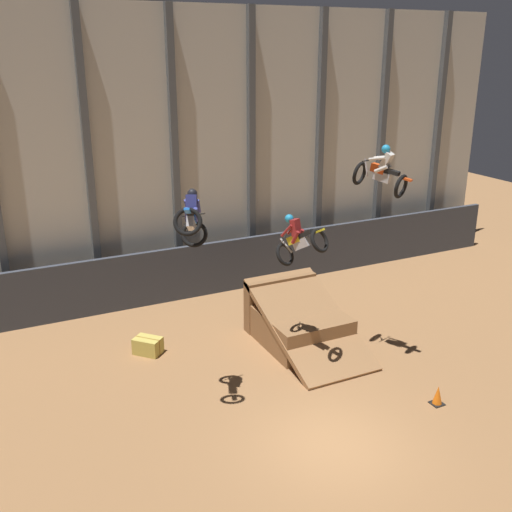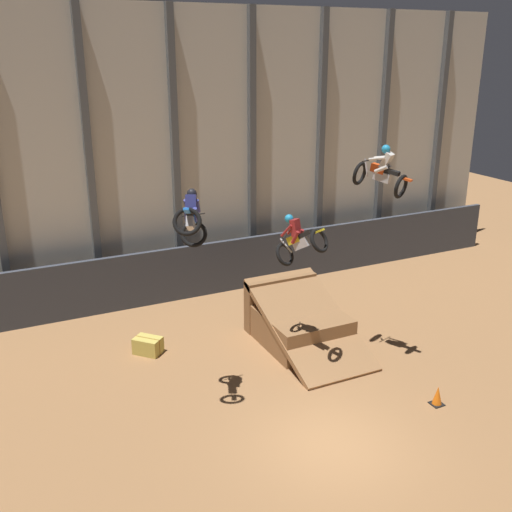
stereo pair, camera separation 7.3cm
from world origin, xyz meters
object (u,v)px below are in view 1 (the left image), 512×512
Objects in this scene: hay_bale_trackside at (148,346)px; traffic_cone_near_ramp at (438,395)px; rider_bike_right_air at (382,173)px; dirt_ramp at (297,321)px; rider_bike_center_air at (299,240)px; rider_bike_left_air at (191,220)px.

traffic_cone_near_ramp is at bearing -45.03° from hay_bale_trackside.
traffic_cone_near_ramp is at bearing -113.27° from rider_bike_right_air.
dirt_ramp is 5.20m from hay_bale_trackside.
dirt_ramp is 8.06× the size of traffic_cone_near_ramp.
rider_bike_center_air is 3.15× the size of traffic_cone_near_ramp.
rider_bike_center_air is 6.51m from hay_bale_trackside.
rider_bike_right_air is 6.71m from traffic_cone_near_ramp.
hay_bale_trackside is (-6.64, 6.65, -0.00)m from traffic_cone_near_ramp.
rider_bike_right_air is 1.71× the size of hay_bale_trackside.
dirt_ramp is 5.61m from traffic_cone_near_ramp.
rider_bike_center_air reaches higher than dirt_ramp.
rider_bike_left_air reaches higher than traffic_cone_near_ramp.
rider_bike_left_air is 6.39m from hay_bale_trackside.
rider_bike_left_air reaches higher than dirt_ramp.
dirt_ramp is at bearing 97.18° from rider_bike_right_air.
rider_bike_left_air is 3.14× the size of traffic_cone_near_ramp.
rider_bike_right_air is (2.59, -0.35, 1.86)m from rider_bike_center_air.
rider_bike_left_air is 3.69m from rider_bike_center_air.
rider_bike_left_air is 8.70m from traffic_cone_near_ramp.
rider_bike_center_air reaches higher than hay_bale_trackside.
rider_bike_right_air is 9.50m from hay_bale_trackside.
rider_bike_center_air is 1.71× the size of hay_bale_trackside.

